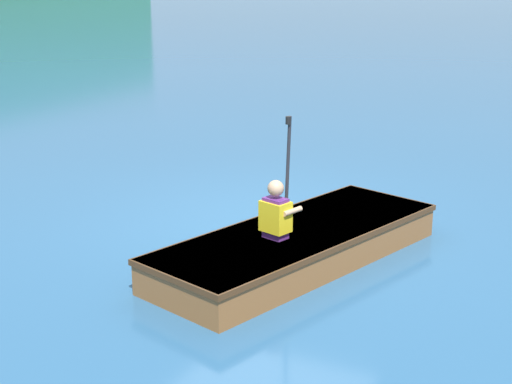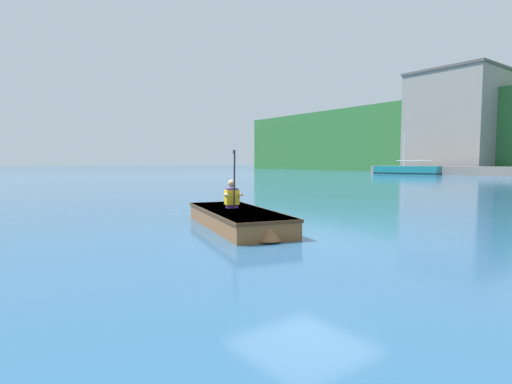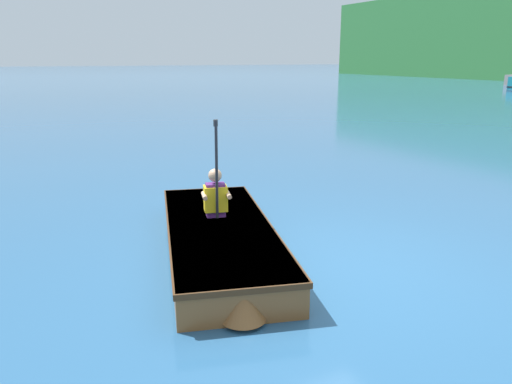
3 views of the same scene
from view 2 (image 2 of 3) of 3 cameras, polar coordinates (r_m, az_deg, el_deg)
name	(u,v)px [view 2 (image 2 of 3)]	position (r m, az deg, el deg)	size (l,w,h in m)	color
ground_plane	(304,229)	(8.27, 6.89, -5.30)	(300.00, 300.00, 0.00)	#28567F
waterfront_warehouse_left	(461,123)	(56.96, 27.28, 8.71)	(9.91, 11.60, 12.40)	gray
moored_boat_dock_east_inner	(407,171)	(46.37, 20.73, 2.88)	(7.04, 3.63, 4.54)	#197A84
rowboat_foreground	(238,218)	(8.37, -2.61, -3.66)	(3.78, 2.17, 0.37)	brown
person_paddler	(232,195)	(8.69, -3.46, -0.44)	(0.40, 0.41, 1.25)	#592672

